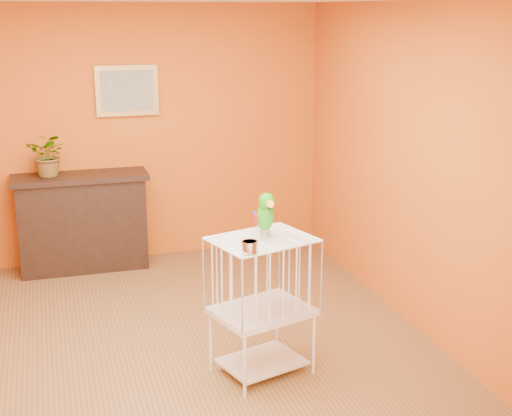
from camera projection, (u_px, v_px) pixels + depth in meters
name	position (u px, v px, depth m)	size (l,w,h in m)	color
ground	(172.00, 349.00, 5.49)	(4.50, 4.50, 0.00)	brown
room_shell	(165.00, 147.00, 5.06)	(4.50, 4.50, 4.50)	#C45B12
console_cabinet	(83.00, 222.00, 7.08)	(1.31, 0.47, 0.97)	black
potted_plant	(49.00, 159.00, 6.86)	(0.38, 0.43, 0.33)	#26722D
framed_picture	(127.00, 91.00, 7.07)	(0.62, 0.04, 0.50)	#A87F3C
birdcage	(262.00, 304.00, 5.02)	(0.77, 0.67, 1.01)	silver
feed_cup	(250.00, 247.00, 4.59)	(0.11, 0.11, 0.08)	silver
parrot	(265.00, 214.00, 4.90)	(0.15, 0.28, 0.32)	#59544C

